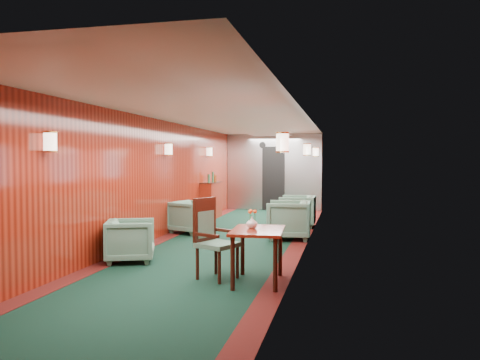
{
  "coord_description": "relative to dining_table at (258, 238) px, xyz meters",
  "views": [
    {
      "loc": [
        2.18,
        -8.67,
        1.57
      ],
      "look_at": [
        0.0,
        1.06,
        1.15
      ],
      "focal_mm": 35.0,
      "sensor_mm": 36.0,
      "label": 1
    }
  ],
  "objects": [
    {
      "name": "room",
      "position": [
        -1.11,
        2.83,
        1.05
      ],
      "size": [
        12.0,
        12.1,
        2.4
      ],
      "color": "black",
      "rests_on": "ground"
    },
    {
      "name": "bulkhead",
      "position": [
        -1.11,
        8.74,
        0.61
      ],
      "size": [
        2.98,
        0.17,
        2.39
      ],
      "color": "#A6A9AD",
      "rests_on": "ground"
    },
    {
      "name": "windows_right",
      "position": [
        0.38,
        3.08,
        0.87
      ],
      "size": [
        0.02,
        8.6,
        0.8
      ],
      "color": "silver",
      "rests_on": "ground"
    },
    {
      "name": "wall_sconces",
      "position": [
        -1.11,
        3.4,
        1.21
      ],
      "size": [
        2.97,
        7.97,
        0.25
      ],
      "color": "#FFE5C6",
      "rests_on": "ground"
    },
    {
      "name": "dining_table",
      "position": [
        0.0,
        0.0,
        0.0
      ],
      "size": [
        0.7,
        0.96,
        0.69
      ],
      "rotation": [
        0.0,
        0.0,
        0.06
      ],
      "color": "maroon",
      "rests_on": "ground"
    },
    {
      "name": "side_chair",
      "position": [
        -0.65,
        0.13,
        -0.0
      ],
      "size": [
        0.62,
        0.63,
        1.07
      ],
      "rotation": [
        0.0,
        0.0,
        -0.43
      ],
      "color": "#214D3D",
      "rests_on": "ground"
    },
    {
      "name": "credenza",
      "position": [
        -2.44,
        6.28,
        -0.08
      ],
      "size": [
        0.34,
        1.1,
        1.26
      ],
      "color": "maroon",
      "rests_on": "ground"
    },
    {
      "name": "flower_vase",
      "position": [
        -0.09,
        0.07,
        0.19
      ],
      "size": [
        0.18,
        0.18,
        0.15
      ],
      "primitive_type": "imported",
      "rotation": [
        0.0,
        0.0,
        0.26
      ],
      "color": "beige",
      "rests_on": "dining_table"
    },
    {
      "name": "armchair_left_near",
      "position": [
        -2.15,
        0.81,
        -0.25
      ],
      "size": [
        0.93,
        0.92,
        0.66
      ],
      "primitive_type": "imported",
      "rotation": [
        0.0,
        0.0,
        1.94
      ],
      "color": "#214D3D",
      "rests_on": "ground"
    },
    {
      "name": "armchair_left_far",
      "position": [
        -2.15,
        3.73,
        -0.23
      ],
      "size": [
        0.98,
        0.97,
        0.7
      ],
      "primitive_type": "imported",
      "rotation": [
        0.0,
        0.0,
        1.2
      ],
      "color": "#214D3D",
      "rests_on": "ground"
    },
    {
      "name": "armchair_right_near",
      "position": [
        -0.01,
        3.4,
        -0.19
      ],
      "size": [
        0.89,
        0.87,
        0.77
      ],
      "primitive_type": "imported",
      "rotation": [
        0.0,
        0.0,
        -1.51
      ],
      "color": "#214D3D",
      "rests_on": "ground"
    },
    {
      "name": "armchair_right_far",
      "position": [
        -0.01,
        5.16,
        -0.21
      ],
      "size": [
        0.83,
        0.81,
        0.75
      ],
      "primitive_type": "imported",
      "rotation": [
        0.0,
        0.0,
        -1.56
      ],
      "color": "#214D3D",
      "rests_on": "ground"
    }
  ]
}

